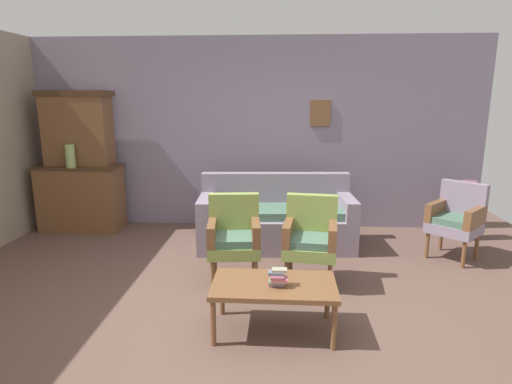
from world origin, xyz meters
TOP-DOWN VIEW (x-y plane):
  - ground_plane at (0.00, 0.00)m, footprint 7.68×7.68m
  - wall_back_with_decor at (0.00, 2.63)m, footprint 6.40×0.09m
  - side_cabinet at (-2.49, 2.25)m, footprint 1.16×0.55m
  - cabinet_upper_hutch at (-2.49, 2.33)m, footprint 0.99×0.38m
  - vase_on_cabinet at (-2.50, 2.08)m, footprint 0.13×0.13m
  - floral_couch at (0.31, 1.73)m, footprint 1.98×0.92m
  - armchair_near_cabinet at (-0.10, 0.63)m, footprint 0.57×0.54m
  - armchair_near_couch_end at (0.68, 0.64)m, footprint 0.57×0.55m
  - wingback_chair_by_fireplace at (2.43, 1.43)m, footprint 0.71×0.71m
  - coffee_table at (0.33, -0.31)m, footprint 1.00×0.56m
  - book_stack_on_table at (0.36, -0.36)m, footprint 0.16×0.11m
  - floor_vase_by_wall at (2.85, 2.15)m, footprint 0.21×0.21m

SIDE VIEW (x-z plane):
  - ground_plane at x=0.00m, z-range 0.00..0.00m
  - floral_couch at x=0.31m, z-range -0.12..0.78m
  - coffee_table at x=0.33m, z-range 0.17..0.59m
  - floor_vase_by_wall at x=2.85m, z-range 0.00..0.79m
  - side_cabinet at x=-2.49m, z-range 0.00..0.93m
  - book_stack_on_table at x=0.36m, z-range 0.42..0.56m
  - armchair_near_cabinet at x=-0.10m, z-range 0.05..0.95m
  - armchair_near_couch_end at x=0.68m, z-range 0.05..0.95m
  - wingback_chair_by_fireplace at x=2.43m, z-range 0.05..0.95m
  - vase_on_cabinet at x=-2.50m, z-range 0.93..1.25m
  - wall_back_with_decor at x=0.00m, z-range 0.00..2.70m
  - cabinet_upper_hutch at x=-2.49m, z-range 0.94..1.97m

